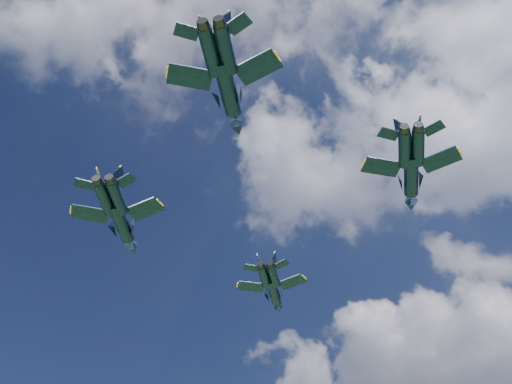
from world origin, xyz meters
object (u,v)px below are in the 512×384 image
at_px(jet_left, 123,224).
at_px(jet_right, 411,177).
at_px(jet_slot, 228,91).
at_px(jet_lead, 274,292).

relative_size(jet_left, jet_right, 1.02).
bearing_deg(jet_right, jet_left, 178.31).
bearing_deg(jet_left, jet_right, -4.68).
bearing_deg(jet_slot, jet_right, 40.72).
bearing_deg(jet_slot, jet_lead, 90.42).
height_order(jet_lead, jet_left, jet_left).
height_order(jet_right, jet_slot, jet_right).
bearing_deg(jet_lead, jet_slot, -88.25).
distance_m(jet_left, jet_slot, 26.81).
distance_m(jet_lead, jet_right, 28.47).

